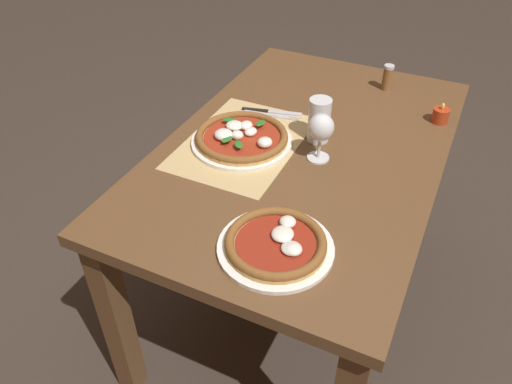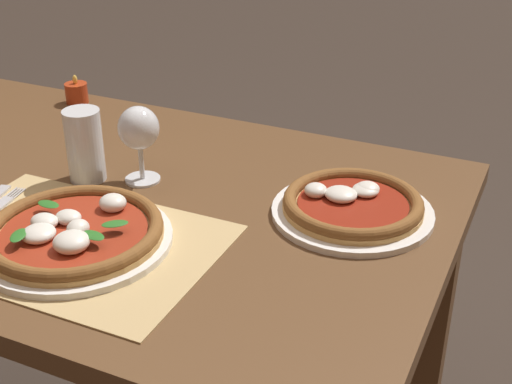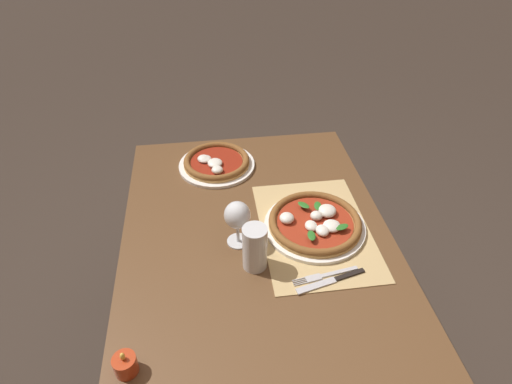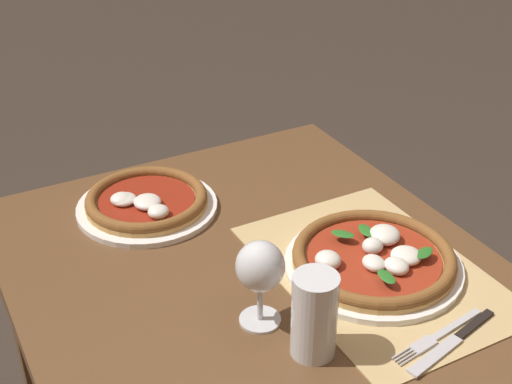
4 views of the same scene
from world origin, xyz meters
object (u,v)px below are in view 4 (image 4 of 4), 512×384
object	(u,v)px
wine_glass	(260,270)
fork	(438,336)
pint_glass	(314,317)
pizza_far	(146,202)
knife	(453,342)
pizza_near	(374,259)

from	to	relation	value
wine_glass	fork	distance (m)	0.31
wine_glass	fork	bearing A→B (deg)	-126.66
pint_glass	pizza_far	bearing A→B (deg)	8.75
knife	fork	bearing A→B (deg)	26.75
pint_glass	knife	size ratio (longest dim) A/B	0.68
pizza_far	wine_glass	xyz separation A→B (m)	(-0.42, -0.04, 0.09)
pizza_far	fork	world-z (taller)	pizza_far
wine_glass	fork	xyz separation A→B (m)	(-0.17, -0.23, -0.10)
fork	wine_glass	bearing A→B (deg)	53.34
pizza_near	wine_glass	size ratio (longest dim) A/B	2.11
pizza_near	wine_glass	world-z (taller)	wine_glass
wine_glass	pint_glass	bearing A→B (deg)	-159.17
pizza_far	knife	bearing A→B (deg)	-155.09
pizza_near	pizza_far	distance (m)	0.49
pizza_far	knife	world-z (taller)	pizza_far
pint_glass	knife	world-z (taller)	pint_glass
pizza_near	knife	world-z (taller)	pizza_near
wine_glass	pint_glass	xyz separation A→B (m)	(-0.10, -0.04, -0.04)
pizza_near	pint_glass	world-z (taller)	pint_glass
wine_glass	knife	world-z (taller)	wine_glass
wine_glass	pint_glass	distance (m)	0.12
pizza_near	pizza_far	size ratio (longest dim) A/B	1.12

